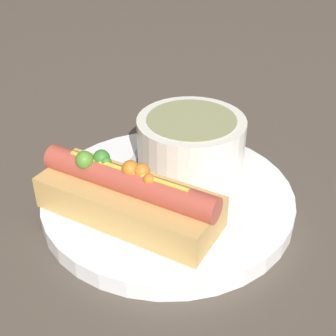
# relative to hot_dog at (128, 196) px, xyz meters

# --- Properties ---
(ground_plane) EXTENTS (4.00, 4.00, 0.00)m
(ground_plane) POSITION_rel_hot_dog_xyz_m (-0.02, 0.05, -0.04)
(ground_plane) COLOR #4C4238
(dinner_plate) EXTENTS (0.27, 0.27, 0.02)m
(dinner_plate) POSITION_rel_hot_dog_xyz_m (-0.02, 0.05, -0.03)
(dinner_plate) COLOR white
(dinner_plate) RESTS_ON ground_plane
(hot_dog) EXTENTS (0.19, 0.15, 0.06)m
(hot_dog) POSITION_rel_hot_dog_xyz_m (0.00, 0.00, 0.00)
(hot_dog) COLOR tan
(hot_dog) RESTS_ON dinner_plate
(soup_bowl) EXTENTS (0.12, 0.12, 0.06)m
(soup_bowl) POSITION_rel_hot_dog_xyz_m (-0.05, 0.10, 0.01)
(soup_bowl) COLOR silver
(soup_bowl) RESTS_ON dinner_plate
(spoon) EXTENTS (0.12, 0.12, 0.01)m
(spoon) POSITION_rel_hot_dog_xyz_m (-0.12, 0.08, -0.02)
(spoon) COLOR #B7B7BC
(spoon) RESTS_ON dinner_plate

